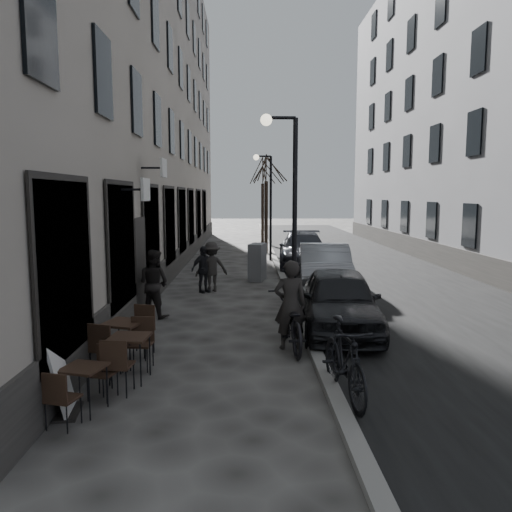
{
  "coord_description": "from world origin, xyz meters",
  "views": [
    {
      "loc": [
        -1.18,
        -6.12,
        3.19
      ],
      "look_at": [
        -0.96,
        5.13,
        1.8
      ],
      "focal_mm": 35.0,
      "sensor_mm": 36.0,
      "label": 1
    }
  ],
  "objects_px": {
    "utility_cabinet": "(257,262)",
    "bicycle": "(290,322)",
    "tree_far": "(263,172)",
    "bistro_set_b": "(130,353)",
    "sign_board": "(62,384)",
    "streetlamp_far": "(267,195)",
    "pedestrian_mid": "(212,267)",
    "streetlamp_near": "(288,196)",
    "moped": "(344,360)",
    "tree_near": "(266,167)",
    "car_mid": "(324,268)",
    "bistro_set_a": "(84,384)",
    "pedestrian_near": "(154,283)",
    "bistro_set_c": "(124,339)",
    "car_far": "(303,250)",
    "pedestrian_far": "(203,269)",
    "car_near": "(340,300)"
  },
  "relations": [
    {
      "from": "moped",
      "to": "tree_far",
      "type": "bearing_deg",
      "value": 84.5
    },
    {
      "from": "pedestrian_mid",
      "to": "pedestrian_far",
      "type": "xyz_separation_m",
      "value": [
        -0.26,
        -0.15,
        -0.06
      ]
    },
    {
      "from": "car_far",
      "to": "tree_near",
      "type": "bearing_deg",
      "value": 109.2
    },
    {
      "from": "pedestrian_mid",
      "to": "utility_cabinet",
      "type": "bearing_deg",
      "value": -143.08
    },
    {
      "from": "tree_far",
      "to": "bistro_set_c",
      "type": "xyz_separation_m",
      "value": [
        -3.38,
        -23.98,
        -4.16
      ]
    },
    {
      "from": "streetlamp_far",
      "to": "pedestrian_mid",
      "type": "bearing_deg",
      "value": -105.35
    },
    {
      "from": "streetlamp_far",
      "to": "tree_near",
      "type": "relative_size",
      "value": 0.89
    },
    {
      "from": "bistro_set_b",
      "to": "pedestrian_mid",
      "type": "height_order",
      "value": "pedestrian_mid"
    },
    {
      "from": "bistro_set_a",
      "to": "car_mid",
      "type": "distance_m",
      "value": 10.56
    },
    {
      "from": "car_far",
      "to": "pedestrian_far",
      "type": "bearing_deg",
      "value": -120.49
    },
    {
      "from": "streetlamp_far",
      "to": "bistro_set_b",
      "type": "distance_m",
      "value": 16.3
    },
    {
      "from": "pedestrian_near",
      "to": "pedestrian_far",
      "type": "height_order",
      "value": "pedestrian_near"
    },
    {
      "from": "utility_cabinet",
      "to": "moped",
      "type": "distance_m",
      "value": 10.97
    },
    {
      "from": "bistro_set_b",
      "to": "moped",
      "type": "xyz_separation_m",
      "value": [
        3.54,
        -0.83,
        0.14
      ]
    },
    {
      "from": "sign_board",
      "to": "car_far",
      "type": "relative_size",
      "value": 0.22
    },
    {
      "from": "streetlamp_near",
      "to": "streetlamp_far",
      "type": "distance_m",
      "value": 12.0
    },
    {
      "from": "moped",
      "to": "streetlamp_far",
      "type": "bearing_deg",
      "value": 85.29
    },
    {
      "from": "moped",
      "to": "car_near",
      "type": "bearing_deg",
      "value": 74.01
    },
    {
      "from": "streetlamp_near",
      "to": "tree_near",
      "type": "height_order",
      "value": "tree_near"
    },
    {
      "from": "car_near",
      "to": "pedestrian_near",
      "type": "bearing_deg",
      "value": 167.65
    },
    {
      "from": "pedestrian_near",
      "to": "pedestrian_far",
      "type": "xyz_separation_m",
      "value": [
        1.01,
        3.27,
        -0.12
      ]
    },
    {
      "from": "bistro_set_b",
      "to": "bistro_set_c",
      "type": "xyz_separation_m",
      "value": [
        -0.3,
        0.82,
        0.02
      ]
    },
    {
      "from": "bistro_set_a",
      "to": "pedestrian_near",
      "type": "distance_m",
      "value": 5.79
    },
    {
      "from": "pedestrian_mid",
      "to": "car_near",
      "type": "xyz_separation_m",
      "value": [
        3.33,
        -4.87,
        -0.09
      ]
    },
    {
      "from": "streetlamp_near",
      "to": "streetlamp_far",
      "type": "relative_size",
      "value": 1.0
    },
    {
      "from": "sign_board",
      "to": "car_far",
      "type": "bearing_deg",
      "value": 63.13
    },
    {
      "from": "pedestrian_near",
      "to": "pedestrian_mid",
      "type": "bearing_deg",
      "value": -84.75
    },
    {
      "from": "bistro_set_a",
      "to": "pedestrian_mid",
      "type": "relative_size",
      "value": 0.87
    },
    {
      "from": "streetlamp_near",
      "to": "bistro_set_b",
      "type": "height_order",
      "value": "streetlamp_near"
    },
    {
      "from": "car_near",
      "to": "moped",
      "type": "bearing_deg",
      "value": -94.33
    },
    {
      "from": "streetlamp_near",
      "to": "bistro_set_a",
      "type": "bearing_deg",
      "value": -123.97
    },
    {
      "from": "utility_cabinet",
      "to": "bicycle",
      "type": "bearing_deg",
      "value": -70.85
    },
    {
      "from": "bistro_set_b",
      "to": "utility_cabinet",
      "type": "xyz_separation_m",
      "value": [
        2.42,
        10.09,
        0.21
      ]
    },
    {
      "from": "pedestrian_mid",
      "to": "car_far",
      "type": "bearing_deg",
      "value": -140.65
    },
    {
      "from": "bistro_set_b",
      "to": "sign_board",
      "type": "bearing_deg",
      "value": -112.11
    },
    {
      "from": "bicycle",
      "to": "moped",
      "type": "height_order",
      "value": "moped"
    },
    {
      "from": "utility_cabinet",
      "to": "pedestrian_mid",
      "type": "height_order",
      "value": "pedestrian_mid"
    },
    {
      "from": "pedestrian_far",
      "to": "car_far",
      "type": "bearing_deg",
      "value": 14.3
    },
    {
      "from": "tree_far",
      "to": "bistro_set_a",
      "type": "height_order",
      "value": "tree_far"
    },
    {
      "from": "bistro_set_c",
      "to": "pedestrian_mid",
      "type": "height_order",
      "value": "pedestrian_mid"
    },
    {
      "from": "tree_near",
      "to": "car_mid",
      "type": "bearing_deg",
      "value": -81.94
    },
    {
      "from": "bistro_set_c",
      "to": "bicycle",
      "type": "distance_m",
      "value": 3.34
    },
    {
      "from": "streetlamp_near",
      "to": "tree_far",
      "type": "xyz_separation_m",
      "value": [
        0.07,
        21.0,
        1.5
      ]
    },
    {
      "from": "pedestrian_mid",
      "to": "bicycle",
      "type": "bearing_deg",
      "value": 91.19
    },
    {
      "from": "bistro_set_a",
      "to": "bistro_set_b",
      "type": "relative_size",
      "value": 0.89
    },
    {
      "from": "streetlamp_far",
      "to": "moped",
      "type": "bearing_deg",
      "value": -88.2
    },
    {
      "from": "tree_far",
      "to": "bicycle",
      "type": "distance_m",
      "value": 23.41
    },
    {
      "from": "streetlamp_near",
      "to": "streetlamp_far",
      "type": "bearing_deg",
      "value": 90.0
    },
    {
      "from": "bistro_set_a",
      "to": "car_near",
      "type": "relative_size",
      "value": 0.33
    },
    {
      "from": "streetlamp_far",
      "to": "pedestrian_mid",
      "type": "distance_m",
      "value": 8.48
    }
  ]
}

